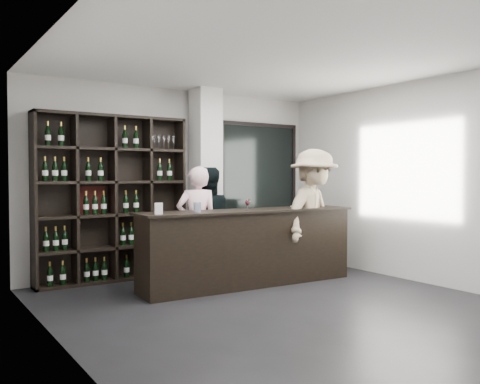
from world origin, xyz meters
TOP-DOWN VIEW (x-y plane):
  - floor at (0.00, 0.00)m, footprint 5.00×5.50m
  - wine_shelf at (-1.15, 2.57)m, footprint 2.20×0.35m
  - structural_column at (0.35, 2.47)m, footprint 0.40×0.40m
  - glass_panel at (1.55, 2.69)m, footprint 1.60×0.08m
  - tasting_counter at (0.33, 1.24)m, footprint 3.21×0.67m
  - taster_pink at (-0.15, 1.85)m, footprint 0.68×0.53m
  - taster_black at (0.17, 2.11)m, footprint 0.89×0.74m
  - customer at (1.38, 1.05)m, footprint 1.40×1.07m
  - wine_glass at (0.25, 1.14)m, footprint 0.09×0.09m
  - spit_cup at (-0.50, 1.20)m, footprint 0.11×0.11m
  - napkin_stack at (1.28, 1.36)m, footprint 0.12×0.12m
  - card_stand at (-1.06, 1.16)m, footprint 0.10×0.07m

SIDE VIEW (x-z plane):
  - floor at x=0.00m, z-range -0.01..0.00m
  - tasting_counter at x=0.33m, z-range 0.00..1.06m
  - taster_black at x=0.17m, z-range 0.00..1.65m
  - taster_pink at x=-0.15m, z-range 0.00..1.66m
  - customer at x=1.38m, z-range 0.00..1.92m
  - napkin_stack at x=1.28m, z-range 1.05..1.07m
  - spit_cup at x=-0.50m, z-range 1.05..1.18m
  - card_stand at x=-1.06m, z-range 1.05..1.20m
  - wine_glass at x=0.25m, z-range 1.05..1.23m
  - wine_shelf at x=-1.15m, z-range 0.00..2.40m
  - glass_panel at x=1.55m, z-range 0.35..2.45m
  - structural_column at x=0.35m, z-range 0.00..2.90m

